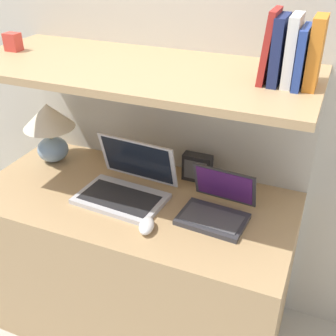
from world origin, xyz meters
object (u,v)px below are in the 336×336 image
(router_box, at_px, (197,168))
(book_orange, at_px, (316,53))
(table_lamp, at_px, (49,125))
(book_red, at_px, (269,47))
(book_navy, at_px, (279,50))
(shelf_gadget, at_px, (13,42))
(laptop_small, at_px, (216,208))
(computer_mouse, at_px, (147,226))
(book_blue, at_px, (302,57))
(laptop_large, at_px, (126,186))
(book_white, at_px, (292,51))

(router_box, xyz_separation_m, book_orange, (0.43, -0.17, 0.59))
(table_lamp, height_order, book_red, book_red)
(book_navy, bearing_deg, book_red, 180.00)
(book_red, bearing_deg, shelf_gadget, 180.00)
(book_navy, bearing_deg, laptop_small, -158.15)
(computer_mouse, bearing_deg, router_box, 82.80)
(router_box, relative_size, book_orange, 0.59)
(book_orange, xyz_separation_m, book_blue, (-0.04, 0.00, -0.02))
(book_orange, distance_m, book_red, 0.14)
(laptop_large, bearing_deg, laptop_small, 0.48)
(computer_mouse, distance_m, book_red, 0.76)
(router_box, height_order, book_white, book_white)
(router_box, relative_size, book_white, 0.59)
(book_blue, height_order, book_red, book_red)
(laptop_large, height_order, router_box, laptop_large)
(computer_mouse, height_order, book_blue, book_blue)
(router_box, bearing_deg, computer_mouse, -97.20)
(table_lamp, xyz_separation_m, book_blue, (1.09, -0.08, 0.45))
(computer_mouse, bearing_deg, book_navy, 34.09)
(book_white, distance_m, shelf_gadget, 1.12)
(laptop_large, bearing_deg, book_orange, 5.57)
(table_lamp, relative_size, book_white, 1.33)
(table_lamp, bearing_deg, laptop_large, -16.53)
(book_white, height_order, book_red, book_red)
(table_lamp, height_order, book_orange, book_orange)
(book_navy, bearing_deg, router_box, 151.37)
(laptop_small, relative_size, shelf_gadget, 3.81)
(laptop_large, bearing_deg, computer_mouse, -45.37)
(laptop_large, height_order, book_orange, book_orange)
(book_orange, height_order, book_blue, book_orange)
(book_red, bearing_deg, computer_mouse, -143.44)
(laptop_small, bearing_deg, shelf_gadget, 176.23)
(book_navy, bearing_deg, book_white, 0.00)
(book_orange, bearing_deg, table_lamp, 176.17)
(book_red, height_order, shelf_gadget, book_red)
(computer_mouse, bearing_deg, book_orange, 27.41)
(computer_mouse, height_order, router_box, router_box)
(router_box, xyz_separation_m, shelf_gadget, (-0.76, -0.17, 0.52))
(computer_mouse, xyz_separation_m, shelf_gadget, (-0.71, 0.25, 0.56))
(computer_mouse, bearing_deg, book_blue, 29.37)
(book_orange, bearing_deg, laptop_large, -174.43)
(table_lamp, distance_m, shelf_gadget, 0.41)
(laptop_large, height_order, book_blue, book_blue)
(table_lamp, relative_size, laptop_large, 0.77)
(laptop_large, xyz_separation_m, router_box, (0.23, 0.24, 0.02))
(laptop_large, bearing_deg, book_white, 6.22)
(router_box, height_order, book_red, book_red)
(book_red, relative_size, shelf_gadget, 3.24)
(book_red, bearing_deg, laptop_small, -153.06)
(computer_mouse, xyz_separation_m, book_white, (0.41, 0.25, 0.64))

